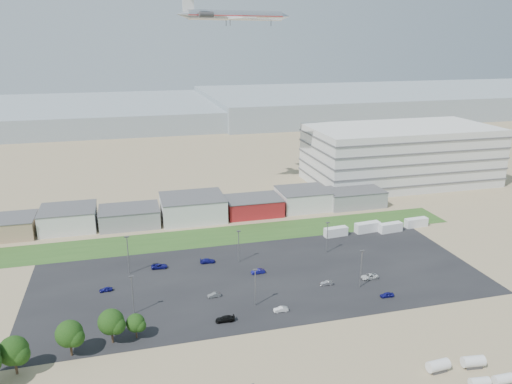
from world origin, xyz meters
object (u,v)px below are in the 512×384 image
object	(u,v)px
parked_car_7	(258,271)
parked_car_9	(159,266)
parked_car_0	(369,277)
parked_car_13	(281,309)
storage_tank_nw	(438,365)
box_trailer_a	(336,232)
parked_car_5	(106,289)
parked_car_2	(387,295)
parked_car_4	(214,295)
parked_car_3	(225,319)
parked_car_1	(327,283)
parked_car_6	(208,261)
airliner	(236,15)

from	to	relation	value
parked_car_7	parked_car_9	distance (m)	27.91
parked_car_0	parked_car_13	size ratio (longest dim) A/B	1.34
storage_tank_nw	parked_car_7	world-z (taller)	storage_tank_nw
parked_car_0	box_trailer_a	bearing A→B (deg)	170.60
parked_car_0	parked_car_5	xyz separation A→B (m)	(-68.31, 11.01, -0.09)
parked_car_2	parked_car_9	size ratio (longest dim) A/B	0.77
parked_car_9	parked_car_13	size ratio (longest dim) A/B	1.28
parked_car_7	parked_car_4	bearing A→B (deg)	-57.31
parked_car_13	storage_tank_nw	bearing A→B (deg)	40.58
parked_car_3	parked_car_5	xyz separation A→B (m)	(-26.59, 21.71, -0.08)
parked_car_5	box_trailer_a	bearing A→B (deg)	101.49
storage_tank_nw	parked_car_0	size ratio (longest dim) A/B	0.93
storage_tank_nw	parked_car_1	bearing A→B (deg)	100.44
parked_car_3	parked_car_6	distance (m)	31.74
parked_car_6	parked_car_13	distance (m)	33.22
airliner	parked_car_2	world-z (taller)	airliner
box_trailer_a	parked_car_9	size ratio (longest dim) A/B	1.73
parked_car_2	parked_car_5	distance (m)	71.14
storage_tank_nw	parked_car_2	xyz separation A→B (m)	(4.98, 28.75, -0.73)
parked_car_1	parked_car_9	xyz separation A→B (m)	(-41.61, 21.34, 0.07)
box_trailer_a	parked_car_4	xyz separation A→B (m)	(-45.61, -29.38, -0.92)
airliner	parked_car_0	size ratio (longest dim) A/B	9.75
parked_car_2	parked_car_4	distance (m)	43.17
parked_car_0	parked_car_4	size ratio (longest dim) A/B	1.41
parked_car_3	parked_car_6	xyz separation A→B (m)	(1.38, 31.71, -0.01)
storage_tank_nw	parked_car_2	size ratio (longest dim) A/B	1.27
parked_car_4	parked_car_2	bearing A→B (deg)	69.48
box_trailer_a	parked_car_5	distance (m)	74.42
parked_car_4	parked_car_5	distance (m)	28.06
airliner	parked_car_3	bearing A→B (deg)	-113.53
storage_tank_nw	box_trailer_a	size ratio (longest dim) A/B	0.56
parked_car_5	parked_car_13	distance (m)	45.31
box_trailer_a	parked_car_2	distance (m)	40.68
parked_car_6	parked_car_13	size ratio (longest dim) A/B	1.23
parked_car_2	parked_car_4	xyz separation A→B (m)	(-41.72, 11.10, -0.04)
parked_car_2	parked_car_9	bearing A→B (deg)	-116.64
airliner	parked_car_0	bearing A→B (deg)	-87.22
parked_car_4	parked_car_13	size ratio (longest dim) A/B	0.94
parked_car_6	parked_car_7	distance (m)	15.98
parked_car_3	box_trailer_a	bearing A→B (deg)	135.39
parked_car_0	parked_car_2	bearing A→B (deg)	-4.85
parked_car_0	parked_car_7	size ratio (longest dim) A/B	1.23
parked_car_1	parked_car_7	distance (m)	19.17
box_trailer_a	parked_car_4	world-z (taller)	box_trailer_a
parked_car_0	parked_car_4	world-z (taller)	parked_car_0
parked_car_1	parked_car_2	xyz separation A→B (m)	(12.08, -9.75, 0.03)
storage_tank_nw	parked_car_6	world-z (taller)	storage_tank_nw
parked_car_4	parked_car_9	distance (m)	23.30
airliner	parked_car_4	bearing A→B (deg)	-115.74
parked_car_7	airliner	bearing A→B (deg)	169.37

